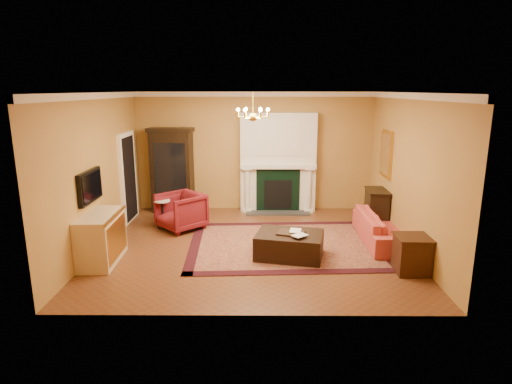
{
  "coord_description": "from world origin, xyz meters",
  "views": [
    {
      "loc": [
        0.11,
        -8.12,
        3.06
      ],
      "look_at": [
        0.06,
        0.3,
        1.03
      ],
      "focal_mm": 30.0,
      "sensor_mm": 36.0,
      "label": 1
    }
  ],
  "objects_px": {
    "coral_sofa": "(383,223)",
    "console_table": "(376,209)",
    "wingback_armchair": "(181,210)",
    "end_table": "(412,255)",
    "pedestal_table": "(163,212)",
    "leather_ottoman": "(289,245)",
    "commode": "(101,238)",
    "china_cabinet": "(172,172)"
  },
  "relations": [
    {
      "from": "commode",
      "to": "end_table",
      "type": "relative_size",
      "value": 1.95
    },
    {
      "from": "wingback_armchair",
      "to": "leather_ottoman",
      "type": "xyz_separation_m",
      "value": [
        2.31,
        -1.63,
        -0.21
      ]
    },
    {
      "from": "pedestal_table",
      "to": "end_table",
      "type": "distance_m",
      "value": 5.34
    },
    {
      "from": "commode",
      "to": "leather_ottoman",
      "type": "bearing_deg",
      "value": 2.14
    },
    {
      "from": "wingback_armchair",
      "to": "end_table",
      "type": "relative_size",
      "value": 1.47
    },
    {
      "from": "end_table",
      "to": "leather_ottoman",
      "type": "height_order",
      "value": "end_table"
    },
    {
      "from": "pedestal_table",
      "to": "china_cabinet",
      "type": "bearing_deg",
      "value": 91.03
    },
    {
      "from": "china_cabinet",
      "to": "coral_sofa",
      "type": "relative_size",
      "value": 0.99
    },
    {
      "from": "coral_sofa",
      "to": "leather_ottoman",
      "type": "bearing_deg",
      "value": 113.45
    },
    {
      "from": "wingback_armchair",
      "to": "commode",
      "type": "relative_size",
      "value": 0.75
    },
    {
      "from": "commode",
      "to": "pedestal_table",
      "type": "bearing_deg",
      "value": 69.1
    },
    {
      "from": "wingback_armchair",
      "to": "console_table",
      "type": "bearing_deg",
      "value": 49.22
    },
    {
      "from": "end_table",
      "to": "commode",
      "type": "bearing_deg",
      "value": 175.45
    },
    {
      "from": "wingback_armchair",
      "to": "console_table",
      "type": "relative_size",
      "value": 1.09
    },
    {
      "from": "pedestal_table",
      "to": "end_table",
      "type": "bearing_deg",
      "value": -26.62
    },
    {
      "from": "wingback_armchair",
      "to": "leather_ottoman",
      "type": "bearing_deg",
      "value": 11.3
    },
    {
      "from": "wingback_armchair",
      "to": "pedestal_table",
      "type": "relative_size",
      "value": 1.41
    },
    {
      "from": "wingback_armchair",
      "to": "coral_sofa",
      "type": "height_order",
      "value": "wingback_armchair"
    },
    {
      "from": "console_table",
      "to": "leather_ottoman",
      "type": "distance_m",
      "value": 2.79
    },
    {
      "from": "coral_sofa",
      "to": "console_table",
      "type": "bearing_deg",
      "value": -6.89
    },
    {
      "from": "commode",
      "to": "coral_sofa",
      "type": "height_order",
      "value": "commode"
    },
    {
      "from": "coral_sofa",
      "to": "console_table",
      "type": "height_order",
      "value": "console_table"
    },
    {
      "from": "china_cabinet",
      "to": "wingback_armchair",
      "type": "distance_m",
      "value": 1.64
    },
    {
      "from": "coral_sofa",
      "to": "china_cabinet",
      "type": "bearing_deg",
      "value": 64.99
    },
    {
      "from": "end_table",
      "to": "leather_ottoman",
      "type": "relative_size",
      "value": 0.51
    },
    {
      "from": "wingback_armchair",
      "to": "coral_sofa",
      "type": "distance_m",
      "value": 4.34
    },
    {
      "from": "china_cabinet",
      "to": "console_table",
      "type": "height_order",
      "value": "china_cabinet"
    },
    {
      "from": "pedestal_table",
      "to": "leather_ottoman",
      "type": "relative_size",
      "value": 0.53
    },
    {
      "from": "wingback_armchair",
      "to": "pedestal_table",
      "type": "distance_m",
      "value": 0.45
    },
    {
      "from": "coral_sofa",
      "to": "end_table",
      "type": "height_order",
      "value": "coral_sofa"
    },
    {
      "from": "china_cabinet",
      "to": "leather_ottoman",
      "type": "xyz_separation_m",
      "value": [
        2.77,
        -3.1,
        -0.78
      ]
    },
    {
      "from": "wingback_armchair",
      "to": "console_table",
      "type": "height_order",
      "value": "wingback_armchair"
    },
    {
      "from": "end_table",
      "to": "wingback_armchair",
      "type": "bearing_deg",
      "value": 152.02
    },
    {
      "from": "commode",
      "to": "end_table",
      "type": "xyz_separation_m",
      "value": [
        5.45,
        -0.43,
        -0.14
      ]
    },
    {
      "from": "coral_sofa",
      "to": "leather_ottoman",
      "type": "distance_m",
      "value": 2.13
    },
    {
      "from": "pedestal_table",
      "to": "leather_ottoman",
      "type": "height_order",
      "value": "pedestal_table"
    },
    {
      "from": "commode",
      "to": "end_table",
      "type": "distance_m",
      "value": 5.47
    },
    {
      "from": "china_cabinet",
      "to": "commode",
      "type": "xyz_separation_m",
      "value": [
        -0.65,
        -3.34,
        -0.57
      ]
    },
    {
      "from": "wingback_armchair",
      "to": "commode",
      "type": "distance_m",
      "value": 2.18
    },
    {
      "from": "china_cabinet",
      "to": "commode",
      "type": "relative_size",
      "value": 1.69
    },
    {
      "from": "coral_sofa",
      "to": "end_table",
      "type": "distance_m",
      "value": 1.5
    },
    {
      "from": "wingback_armchair",
      "to": "end_table",
      "type": "bearing_deg",
      "value": 18.6
    }
  ]
}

